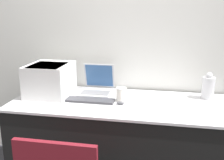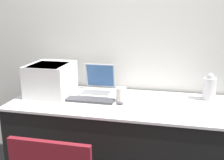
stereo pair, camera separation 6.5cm
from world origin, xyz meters
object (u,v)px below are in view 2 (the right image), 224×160
(external_keyboard, at_px, (90,100))
(coffee_cup, at_px, (121,94))
(mouse, at_px, (120,103))
(printer, at_px, (51,78))
(metal_pitcher, at_px, (209,88))
(laptop_left, at_px, (98,86))

(external_keyboard, bearing_deg, coffee_cup, 14.11)
(external_keyboard, relative_size, coffee_cup, 3.48)
(coffee_cup, bearing_deg, mouse, -84.71)
(printer, bearing_deg, metal_pitcher, 6.24)
(metal_pitcher, bearing_deg, coffee_cup, -164.72)
(metal_pitcher, bearing_deg, laptop_left, -179.66)
(laptop_left, relative_size, metal_pitcher, 1.33)
(external_keyboard, height_order, metal_pitcher, metal_pitcher)
(mouse, bearing_deg, external_keyboard, 174.38)
(coffee_cup, bearing_deg, metal_pitcher, 15.28)
(coffee_cup, bearing_deg, printer, 175.78)
(printer, bearing_deg, external_keyboard, -15.63)
(external_keyboard, bearing_deg, laptop_left, 90.74)
(printer, xyz_separation_m, metal_pitcher, (1.42, 0.16, -0.05))
(printer, relative_size, coffee_cup, 3.57)
(mouse, xyz_separation_m, metal_pitcher, (0.74, 0.30, 0.09))
(external_keyboard, bearing_deg, mouse, -5.62)
(external_keyboard, bearing_deg, printer, 164.37)
(printer, distance_m, mouse, 0.71)
(printer, distance_m, metal_pitcher, 1.43)
(mouse, bearing_deg, metal_pitcher, 21.81)
(printer, bearing_deg, mouse, -11.75)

